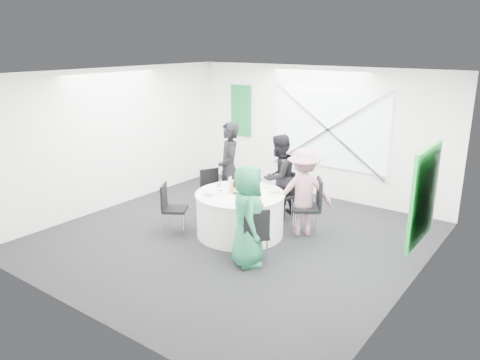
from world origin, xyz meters
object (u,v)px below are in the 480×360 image
Objects in this scene: chair_back at (282,191)px; green_water_bottle at (250,186)px; chair_back_right at (312,202)px; chair_front_right at (255,231)px; person_man_back at (279,177)px; person_woman_green at (248,215)px; chair_back_left at (212,189)px; clear_water_bottle at (231,186)px; person_man_back_left at (229,169)px; chair_front_left at (170,205)px; person_woman_pink at (303,192)px; banquet_table at (240,214)px.

green_water_bottle is (-0.06, -0.98, 0.34)m from chair_back.
chair_back_right is (0.82, -0.39, 0.06)m from chair_back.
person_man_back reaches higher than chair_front_right.
chair_back is 2.05m from person_woman_green.
chair_front_right is 2.07m from person_man_back.
person_woman_green is (-0.10, -0.05, 0.25)m from chair_front_right.
person_man_back reaches higher than chair_back_right.
person_man_back is 5.41× the size of green_water_bottle.
clear_water_bottle reaches higher than chair_back_left.
chair_back_left is 0.52m from person_man_back_left.
green_water_bottle reaches higher than chair_back_right.
chair_front_right is 1.32m from clear_water_bottle.
chair_back is 2.15m from chair_front_left.
chair_back_left is 3.19× the size of clear_water_bottle.
clear_water_bottle reaches higher than chair_front_right.
person_man_back_left is 1.64m from person_woman_pink.
green_water_bottle is at bearing -83.50° from chair_back.
chair_back_right is 1.12× the size of chair_front_right.
person_man_back_left is 1.13× the size of person_man_back.
clear_water_bottle reaches higher than banquet_table.
chair_front_right is (0.67, -1.90, -0.01)m from chair_back.
chair_back is 1.37m from chair_back_left.
green_water_bottle reaches higher than chair_back_left.
person_woman_green is at bearing -40.71° from clear_water_bottle.
banquet_table is at bearing -90.00° from chair_back_right.
person_woman_pink is (-0.14, -0.05, 0.18)m from chair_back_right.
chair_back_left is at bearing -81.15° from chair_front_right.
chair_back_left is 2.27m from chair_front_right.
chair_front_left is at bearing -144.99° from clear_water_bottle.
chair_front_left is 1.84m from person_woman_green.
person_man_back_left reaches higher than chair_front_left.
green_water_bottle reaches higher than chair_front_right.
green_water_bottle is at bearing 7.16° from person_man_back.
chair_back_left is at bearing 155.49° from banquet_table.
chair_back_right is 0.23m from person_woman_pink.
person_woman_green reaches higher than chair_back_right.
chair_back_right is at bearing 72.22° from person_man_back.
chair_back is 0.59× the size of person_woman_green.
chair_front_right is at bearing 27.08° from person_man_back.
person_woman_pink is 1.27m from clear_water_bottle.
banquet_table is 1.72× the size of chair_back_left.
chair_back_left reaches higher than chair_front_left.
green_water_bottle is 1.06× the size of clear_water_bottle.
clear_water_bottle is (0.59, -0.73, -0.05)m from person_man_back_left.
chair_front_left is (-1.91, 0.14, -0.02)m from chair_front_right.
green_water_bottle is (0.03, -0.98, 0.06)m from person_man_back.
banquet_table is 1.76× the size of chair_front_left.
green_water_bottle is (-0.74, -0.54, 0.10)m from person_woman_pink.
person_woman_green is 1.24m from clear_water_bottle.
chair_back_right is 3.38× the size of green_water_bottle.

